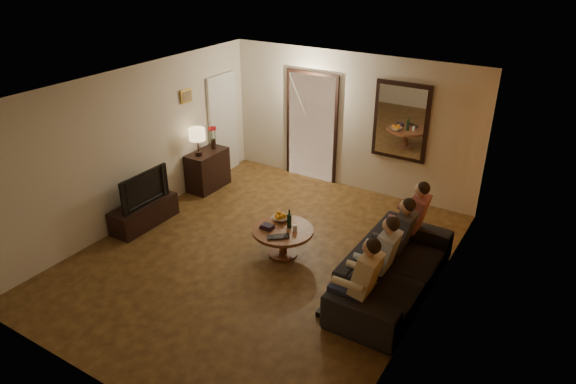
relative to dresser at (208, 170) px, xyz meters
The scene contains 33 objects.
floor 2.72m from the dresser, 33.39° to the right, with size 5.00×6.00×0.01m, color #3D2410.
ceiling 3.49m from the dresser, 33.39° to the right, with size 5.00×6.00×0.01m, color white.
back_wall 2.87m from the dresser, 33.99° to the left, with size 5.00×0.02×2.60m, color beige.
front_wall 5.10m from the dresser, 63.35° to the right, with size 5.00×0.02×2.60m, color beige.
left_wall 1.77m from the dresser, 99.57° to the right, with size 0.02×6.00×2.60m, color beige.
right_wall 5.06m from the dresser, 17.34° to the right, with size 0.02×6.00×2.60m, color beige.
orange_accent 5.05m from the dresser, 17.38° to the right, with size 0.01×6.00×2.60m, color orange.
kitchen_doorway 2.19m from the dresser, 45.91° to the left, with size 1.00×0.06×2.10m, color #FFE0A5.
door_trim 2.18m from the dresser, 45.72° to the left, with size 1.12×0.04×2.22m, color black.
fridge_glimpse 2.33m from the dresser, 41.46° to the left, with size 0.45×0.03×1.70m, color silver.
mirror_frame 3.74m from the dresser, 24.44° to the left, with size 1.00×0.05×1.40m, color black.
mirror_glass 3.73m from the dresser, 24.00° to the left, with size 0.86×0.02×1.26m, color white.
white_door 1.06m from the dresser, 104.42° to the left, with size 0.06×0.85×2.04m, color white.
framed_art 1.50m from the dresser, 140.22° to the right, with size 0.03×0.28×0.24m, color #B28C33.
art_canvas 1.50m from the dresser, 138.22° to the right, with size 0.01×0.22×0.18m, color brown.
dresser is the anchor object (origin of this frame).
table_lamp 0.68m from the dresser, 90.00° to the right, with size 0.30×0.30×0.54m, color beige, non-canonical shape.
flower_vase 0.64m from the dresser, 90.00° to the left, with size 0.14×0.14×0.44m, color red, non-canonical shape.
tv_stand 1.71m from the dresser, 90.00° to the right, with size 0.45×1.21×0.40m, color black.
tv 1.73m from the dresser, 90.00° to the right, with size 0.13×1.00×0.58m, color black.
sofa 4.45m from the dresser, 16.27° to the right, with size 0.95×2.44×0.71m, color black.
person_a 4.70m from the dresser, 27.23° to the right, with size 0.60×0.40×1.20m, color tan, non-canonical shape.
person_b 4.46m from the dresser, 20.34° to the right, with size 0.60×0.40×1.20m, color tan, non-canonical shape.
person_c 4.29m from the dresser, 12.79° to the right, with size 0.60×0.40×1.20m, color tan, non-canonical shape.
person_d 4.19m from the dresser, ahead, with size 0.60×0.40×1.20m, color tan, non-canonical shape.
dog 4.29m from the dresser, 24.60° to the right, with size 0.56×0.24×0.56m, color tan, non-canonical shape.
coffee_table 2.82m from the dresser, 26.75° to the right, with size 0.93×0.93×0.45m, color brown.
bowl 2.56m from the dresser, 24.16° to the right, with size 0.26×0.26×0.06m, color white.
oranges 2.56m from the dresser, 24.16° to the right, with size 0.20×0.20×0.08m, color orange, non-canonical shape.
wine_bottle 2.82m from the dresser, 24.47° to the right, with size 0.07×0.07×0.31m, color black, non-canonical shape.
wine_glass 2.96m from the dresser, 24.31° to the right, with size 0.06×0.06×0.10m, color silver.
book_stack 2.67m from the dresser, 30.80° to the right, with size 0.20×0.15×0.07m, color black, non-canonical shape.
laptop 3.04m from the dresser, 30.62° to the right, with size 0.33×0.21×0.03m, color black.
Camera 1 is at (3.83, -5.45, 4.36)m, focal length 32.00 mm.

